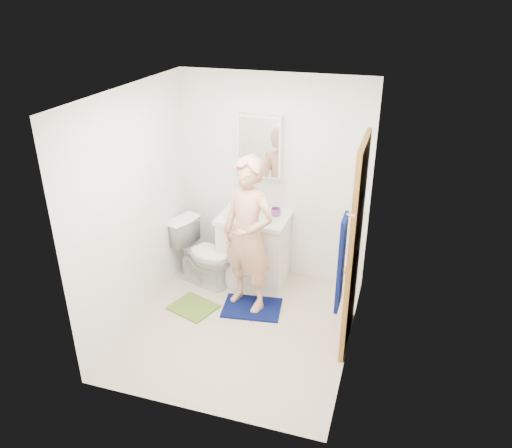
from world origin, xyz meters
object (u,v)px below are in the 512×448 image
at_px(medicine_cabinet, 260,146).
at_px(soap_dispenser, 239,209).
at_px(toilet, 204,253).
at_px(toothbrush_cup, 276,212).
at_px(towel, 341,263).
at_px(man, 248,235).
at_px(vanity_cabinet, 254,250).

xyz_separation_m(medicine_cabinet, soap_dispenser, (-0.15, -0.31, -0.65)).
bearing_deg(medicine_cabinet, soap_dispenser, -115.31).
xyz_separation_m(toilet, toothbrush_cup, (0.79, 0.28, 0.51)).
bearing_deg(toothbrush_cup, towel, -58.76).
relative_size(toilet, man, 0.45).
bearing_deg(toilet, towel, -108.35).
bearing_deg(soap_dispenser, man, -60.73).
bearing_deg(toothbrush_cup, soap_dispenser, -157.90).
xyz_separation_m(vanity_cabinet, soap_dispenser, (-0.15, -0.09, 0.55)).
xyz_separation_m(vanity_cabinet, medicine_cabinet, (0.00, 0.22, 1.20)).
relative_size(vanity_cabinet, man, 0.47).
xyz_separation_m(vanity_cabinet, toilet, (-0.55, -0.21, -0.02)).
height_order(medicine_cabinet, man, medicine_cabinet).
bearing_deg(toothbrush_cup, vanity_cabinet, -163.93).
bearing_deg(soap_dispenser, toothbrush_cup, 22.10).
distance_m(toilet, toothbrush_cup, 0.98).
bearing_deg(toilet, soap_dispenser, -55.28).
distance_m(towel, toothbrush_cup, 1.85).
bearing_deg(man, vanity_cabinet, 121.40).
bearing_deg(medicine_cabinet, toilet, -141.79).
xyz_separation_m(vanity_cabinet, man, (0.10, -0.53, 0.47)).
relative_size(towel, toothbrush_cup, 7.04).
xyz_separation_m(soap_dispenser, toothbrush_cup, (0.39, 0.16, -0.05)).
xyz_separation_m(toilet, soap_dispenser, (0.40, 0.12, 0.56)).
bearing_deg(towel, medicine_cabinet, 124.61).
xyz_separation_m(medicine_cabinet, man, (0.10, -0.76, -0.73)).
relative_size(toilet, soap_dispenser, 3.89).
distance_m(vanity_cabinet, toilet, 0.59).
distance_m(vanity_cabinet, soap_dispenser, 0.58).
bearing_deg(medicine_cabinet, toothbrush_cup, -33.39).
bearing_deg(towel, soap_dispenser, 133.56).
bearing_deg(vanity_cabinet, man, -79.19).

